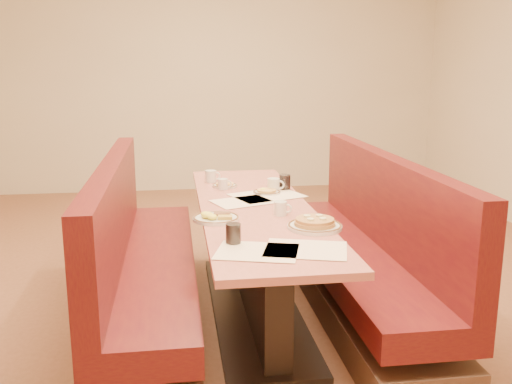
{
  "coord_description": "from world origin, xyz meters",
  "views": [
    {
      "loc": [
        -0.5,
        -3.5,
        1.64
      ],
      "look_at": [
        0.0,
        -0.04,
        0.85
      ],
      "focal_mm": 40.0,
      "sensor_mm": 36.0,
      "label": 1
    }
  ],
  "objects": [
    {
      "name": "placemat_far_left",
      "position": [
        -0.07,
        0.11,
        0.75
      ],
      "size": [
        0.44,
        0.39,
        0.0
      ],
      "primitive_type": "cube",
      "rotation": [
        0.0,
        0.0,
        0.35
      ],
      "color": "#FFEAC7",
      "rests_on": "diner_table"
    },
    {
      "name": "booth_left",
      "position": [
        -0.73,
        0.0,
        0.36
      ],
      "size": [
        0.55,
        2.5,
        1.05
      ],
      "color": "#4C3326",
      "rests_on": "ground"
    },
    {
      "name": "pancake_plate",
      "position": [
        0.25,
        -0.55,
        0.77
      ],
      "size": [
        0.3,
        0.3,
        0.07
      ],
      "rotation": [
        0.0,
        0.0,
        0.39
      ],
      "color": "silver",
      "rests_on": "diner_table"
    },
    {
      "name": "extra_plate_far",
      "position": [
        -0.14,
        0.61,
        0.76
      ],
      "size": [
        0.18,
        0.18,
        0.04
      ],
      "rotation": [
        0.0,
        0.0,
        0.31
      ],
      "color": "silver",
      "rests_on": "diner_table"
    },
    {
      "name": "extra_plate_mid",
      "position": [
        0.13,
        0.34,
        0.76
      ],
      "size": [
        0.19,
        0.19,
        0.04
      ],
      "rotation": [
        0.0,
        0.0,
        -0.1
      ],
      "color": "silver",
      "rests_on": "diner_table"
    },
    {
      "name": "placemat_far_right",
      "position": [
        0.12,
        0.27,
        0.75
      ],
      "size": [
        0.55,
        0.49,
        0.0
      ],
      "primitive_type": "cube",
      "rotation": [
        0.0,
        0.0,
        0.37
      ],
      "color": "#FFEAC7",
      "rests_on": "diner_table"
    },
    {
      "name": "diner_table",
      "position": [
        0.0,
        0.0,
        0.37
      ],
      "size": [
        0.7,
        2.5,
        0.75
      ],
      "color": "black",
      "rests_on": "ground"
    },
    {
      "name": "eggs_plate",
      "position": [
        -0.28,
        -0.3,
        0.77
      ],
      "size": [
        0.27,
        0.27,
        0.05
      ],
      "rotation": [
        0.0,
        0.0,
        -0.11
      ],
      "color": "silver",
      "rests_on": "diner_table"
    },
    {
      "name": "coffee_mug_b",
      "position": [
        -0.16,
        0.53,
        0.79
      ],
      "size": [
        0.1,
        0.07,
        0.08
      ],
      "rotation": [
        0.0,
        0.0,
        -0.12
      ],
      "color": "silver",
      "rests_on": "diner_table"
    },
    {
      "name": "ground",
      "position": [
        0.0,
        0.0,
        0.0
      ],
      "size": [
        8.0,
        8.0,
        0.0
      ],
      "primitive_type": "plane",
      "color": "#9E6647",
      "rests_on": "ground"
    },
    {
      "name": "coffee_mug_c",
      "position": [
        0.19,
        0.41,
        0.8
      ],
      "size": [
        0.12,
        0.09,
        0.09
      ],
      "rotation": [
        0.0,
        0.0,
        -0.15
      ],
      "color": "silver",
      "rests_on": "diner_table"
    },
    {
      "name": "coffee_mug_a",
      "position": [
        0.12,
        -0.25,
        0.79
      ],
      "size": [
        0.11,
        0.08,
        0.08
      ],
      "rotation": [
        0.0,
        0.0,
        -0.36
      ],
      "color": "silver",
      "rests_on": "diner_table"
    },
    {
      "name": "placemat_near_left",
      "position": [
        -0.12,
        -0.91,
        0.75
      ],
      "size": [
        0.46,
        0.39,
        0.0
      ],
      "primitive_type": "cube",
      "rotation": [
        0.0,
        0.0,
        -0.29
      ],
      "color": "#FFEAC7",
      "rests_on": "diner_table"
    },
    {
      "name": "room_envelope",
      "position": [
        0.0,
        0.0,
        1.93
      ],
      "size": [
        6.04,
        8.04,
        2.82
      ],
      "color": "beige",
      "rests_on": "ground"
    },
    {
      "name": "placemat_near_right",
      "position": [
        0.12,
        -0.91,
        0.75
      ],
      "size": [
        0.46,
        0.4,
        0.0
      ],
      "primitive_type": "cube",
      "rotation": [
        0.0,
        0.0,
        -0.29
      ],
      "color": "#FFEAC7",
      "rests_on": "diner_table"
    },
    {
      "name": "soda_tumbler_near",
      "position": [
        -0.22,
        -0.76,
        0.8
      ],
      "size": [
        0.08,
        0.08,
        0.11
      ],
      "color": "black",
      "rests_on": "diner_table"
    },
    {
      "name": "soda_tumbler_mid",
      "position": [
        0.28,
        0.45,
        0.81
      ],
      "size": [
        0.08,
        0.08,
        0.11
      ],
      "color": "black",
      "rests_on": "diner_table"
    },
    {
      "name": "booth_right",
      "position": [
        0.73,
        0.0,
        0.36
      ],
      "size": [
        0.55,
        2.5,
        1.05
      ],
      "color": "#4C3326",
      "rests_on": "ground"
    },
    {
      "name": "coffee_mug_d",
      "position": [
        -0.23,
        0.8,
        0.8
      ],
      "size": [
        0.12,
        0.08,
        0.09
      ],
      "rotation": [
        0.0,
        0.0,
        0.16
      ],
      "color": "silver",
      "rests_on": "diner_table"
    }
  ]
}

